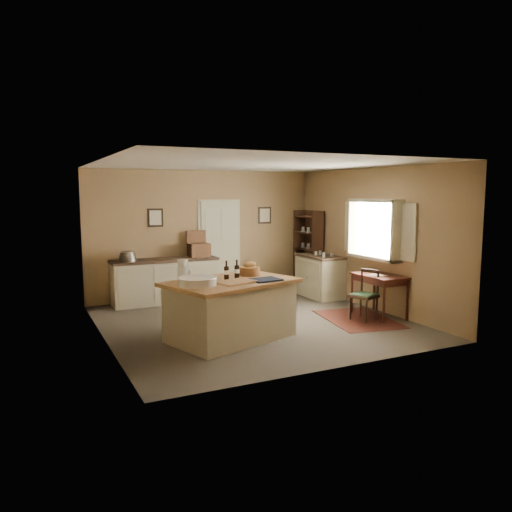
{
  "coord_description": "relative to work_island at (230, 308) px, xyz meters",
  "views": [
    {
      "loc": [
        -3.64,
        -7.58,
        2.23
      ],
      "look_at": [
        0.06,
        0.05,
        1.15
      ],
      "focal_mm": 35.0,
      "sensor_mm": 36.0,
      "label": 1
    }
  ],
  "objects": [
    {
      "name": "door",
      "position": [
        1.1,
        3.19,
        0.57
      ],
      "size": [
        0.97,
        0.06,
        2.11
      ],
      "primitive_type": "cube",
      "color": "#B7BC9D",
      "rests_on": "ground"
    },
    {
      "name": "window",
      "position": [
        3.18,
        0.52,
        1.07
      ],
      "size": [
        0.25,
        1.99,
        1.12
      ],
      "color": "#B7AE90",
      "rests_on": "ground"
    },
    {
      "name": "right_cabinet",
      "position": [
        2.95,
        2.04,
        -0.02
      ],
      "size": [
        0.62,
        1.12,
        0.99
      ],
      "color": "#B7AE90",
      "rests_on": "ground"
    },
    {
      "name": "wall_right",
      "position": [
        3.25,
        0.72,
        0.87
      ],
      "size": [
        0.1,
        5.0,
        2.7
      ],
      "primitive_type": "cube",
      "color": "olive",
      "rests_on": "ground"
    },
    {
      "name": "wall_left",
      "position": [
        -1.75,
        0.72,
        0.87
      ],
      "size": [
        0.1,
        5.0,
        2.7
      ],
      "primitive_type": "cube",
      "color": "olive",
      "rests_on": "ground"
    },
    {
      "name": "wall_back",
      "position": [
        0.75,
        3.22,
        0.87
      ],
      "size": [
        5.0,
        0.1,
        2.7
      ],
      "primitive_type": "cube",
      "color": "olive",
      "rests_on": "ground"
    },
    {
      "name": "wall_front",
      "position": [
        0.75,
        -1.78,
        0.87
      ],
      "size": [
        5.0,
        0.1,
        2.7
      ],
      "primitive_type": "cube",
      "color": "olive",
      "rests_on": "ground"
    },
    {
      "name": "ground",
      "position": [
        0.75,
        0.72,
        -0.48
      ],
      "size": [
        5.0,
        5.0,
        0.0
      ],
      "primitive_type": "plane",
      "color": "brown",
      "rests_on": "ground"
    },
    {
      "name": "sideboard",
      "position": [
        -0.19,
        2.92,
        -0.0
      ],
      "size": [
        2.14,
        0.61,
        1.18
      ],
      "color": "#B7AE90",
      "rests_on": "ground"
    },
    {
      "name": "writing_desk",
      "position": [
        2.95,
        0.11,
        0.19
      ],
      "size": [
        0.6,
        0.98,
        0.82
      ],
      "color": "#38130E",
      "rests_on": "ground"
    },
    {
      "name": "shelving_unit",
      "position": [
        3.1,
        2.71,
        0.43
      ],
      "size": [
        0.31,
        0.82,
        1.83
      ],
      "color": "black",
      "rests_on": "ground"
    },
    {
      "name": "desk_chair",
      "position": [
        2.54,
        0.02,
        -0.05
      ],
      "size": [
        0.52,
        0.52,
        0.86
      ],
      "primitive_type": null,
      "rotation": [
        0.0,
        0.0,
        0.34
      ],
      "color": "black",
      "rests_on": "ground"
    },
    {
      "name": "work_island",
      "position": [
        0.0,
        0.0,
        0.0
      ],
      "size": [
        2.18,
        1.75,
        1.2
      ],
      "rotation": [
        0.0,
        0.0,
        0.31
      ],
      "color": "#B7AE90",
      "rests_on": "ground"
    },
    {
      "name": "rug",
      "position": [
        2.5,
        0.11,
        -0.48
      ],
      "size": [
        1.37,
        1.77,
        0.01
      ],
      "primitive_type": "cube",
      "rotation": [
        0.0,
        0.0,
        -0.18
      ],
      "color": "#4B1916",
      "rests_on": "ground"
    },
    {
      "name": "ceiling",
      "position": [
        0.75,
        0.72,
        2.22
      ],
      "size": [
        5.0,
        5.0,
        0.0
      ],
      "primitive_type": "plane",
      "color": "silver",
      "rests_on": "wall_back"
    },
    {
      "name": "framed_prints",
      "position": [
        0.95,
        3.19,
        1.24
      ],
      "size": [
        2.82,
        0.02,
        0.38
      ],
      "color": "black",
      "rests_on": "ground"
    }
  ]
}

